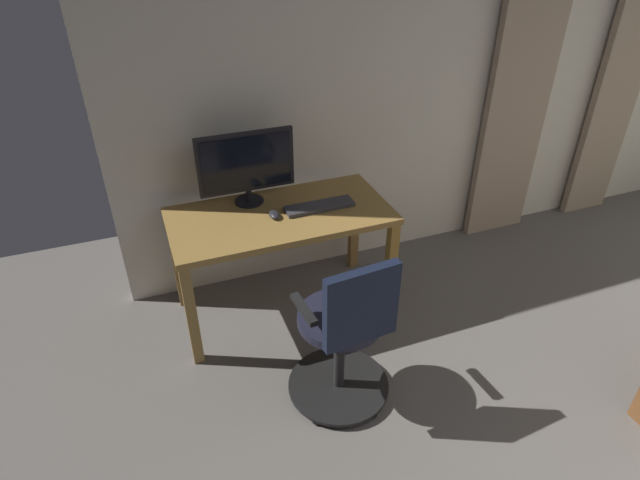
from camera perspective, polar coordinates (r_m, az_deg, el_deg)
name	(u,v)px	position (r m, az deg, el deg)	size (l,w,h in m)	color
back_room_partition	(476,75)	(4.07, 16.48, 16.65)	(5.14, 0.10, 2.53)	beige
curtain_left_panel	(622,75)	(4.87, 29.75, 15.20)	(0.42, 0.06, 2.34)	tan
curtain_right_panel	(521,88)	(4.21, 20.80, 15.05)	(0.52, 0.06, 2.34)	tan
desk	(281,228)	(3.24, -4.24, 1.35)	(1.33, 0.65, 0.73)	olive
office_chair	(345,336)	(2.73, 2.72, -10.33)	(0.56, 0.56, 0.96)	black
computer_monitor	(246,164)	(3.22, -7.96, 8.06)	(0.59, 0.18, 0.45)	black
computer_keyboard	(320,206)	(3.23, -0.05, 3.66)	(0.43, 0.12, 0.02)	#333338
computer_mouse	(274,215)	(3.14, -4.95, 2.74)	(0.06, 0.10, 0.04)	#232328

